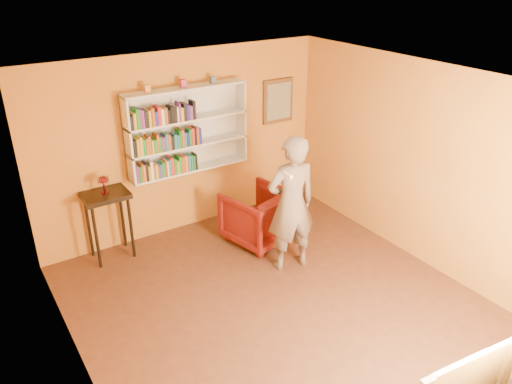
{
  "coord_description": "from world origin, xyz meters",
  "views": [
    {
      "loc": [
        -2.88,
        -3.87,
        3.86
      ],
      "look_at": [
        0.12,
        0.75,
        1.23
      ],
      "focal_mm": 35.0,
      "sensor_mm": 36.0,
      "label": 1
    }
  ],
  "objects_px": {
    "bookshelf": "(186,129)",
    "television": "(456,378)",
    "person": "(291,204)",
    "ruby_lustre": "(103,181)",
    "armchair": "(259,216)",
    "console_table": "(107,205)"
  },
  "relations": [
    {
      "from": "person",
      "to": "television",
      "type": "relative_size",
      "value": 1.83
    },
    {
      "from": "person",
      "to": "ruby_lustre",
      "type": "bearing_deg",
      "value": -29.45
    },
    {
      "from": "television",
      "to": "person",
      "type": "bearing_deg",
      "value": 85.45
    },
    {
      "from": "ruby_lustre",
      "to": "person",
      "type": "xyz_separation_m",
      "value": [
        1.94,
        -1.54,
        -0.22
      ]
    },
    {
      "from": "ruby_lustre",
      "to": "armchair",
      "type": "height_order",
      "value": "ruby_lustre"
    },
    {
      "from": "bookshelf",
      "to": "ruby_lustre",
      "type": "relative_size",
      "value": 7.4
    },
    {
      "from": "console_table",
      "to": "armchair",
      "type": "relative_size",
      "value": 1.11
    },
    {
      "from": "bookshelf",
      "to": "television",
      "type": "bearing_deg",
      "value": -88.93
    },
    {
      "from": "ruby_lustre",
      "to": "person",
      "type": "height_order",
      "value": "person"
    },
    {
      "from": "armchair",
      "to": "television",
      "type": "relative_size",
      "value": 0.86
    },
    {
      "from": "bookshelf",
      "to": "television",
      "type": "height_order",
      "value": "bookshelf"
    },
    {
      "from": "console_table",
      "to": "ruby_lustre",
      "type": "bearing_deg",
      "value": -68.2
    },
    {
      "from": "bookshelf",
      "to": "television",
      "type": "xyz_separation_m",
      "value": [
        0.09,
        -4.66,
        -0.81
      ]
    },
    {
      "from": "ruby_lustre",
      "to": "television",
      "type": "distance_m",
      "value": 4.73
    },
    {
      "from": "armchair",
      "to": "person",
      "type": "height_order",
      "value": "person"
    },
    {
      "from": "console_table",
      "to": "armchair",
      "type": "bearing_deg",
      "value": -20.98
    },
    {
      "from": "person",
      "to": "television",
      "type": "xyz_separation_m",
      "value": [
        -0.55,
        -2.96,
        -0.16
      ]
    },
    {
      "from": "ruby_lustre",
      "to": "bookshelf",
      "type": "bearing_deg",
      "value": 6.95
    },
    {
      "from": "ruby_lustre",
      "to": "console_table",
      "type": "bearing_deg",
      "value": 111.8
    },
    {
      "from": "bookshelf",
      "to": "person",
      "type": "bearing_deg",
      "value": -69.56
    },
    {
      "from": "console_table",
      "to": "armchair",
      "type": "height_order",
      "value": "console_table"
    },
    {
      "from": "armchair",
      "to": "person",
      "type": "relative_size",
      "value": 0.47
    }
  ]
}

